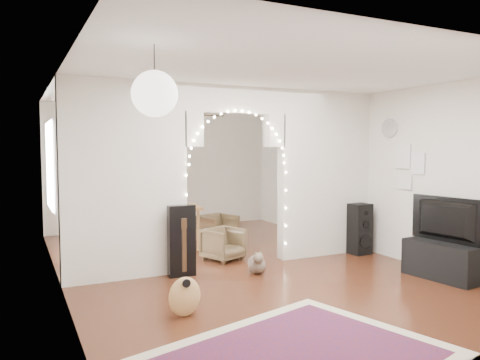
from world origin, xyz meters
name	(u,v)px	position (x,y,z in m)	size (l,w,h in m)	color
floor	(235,265)	(0.00, 0.00, 0.00)	(7.50, 7.50, 0.00)	black
ceiling	(235,86)	(0.00, 0.00, 2.70)	(5.00, 7.50, 0.02)	white
wall_back	(163,167)	(0.00, 3.75, 1.35)	(5.00, 0.02, 2.70)	silver
wall_front	(438,203)	(0.00, -3.75, 1.35)	(5.00, 0.02, 2.70)	silver
wall_left	(58,182)	(-2.50, 0.00, 1.35)	(0.02, 7.50, 2.70)	silver
wall_right	(365,173)	(2.50, 0.00, 1.35)	(0.02, 7.50, 2.70)	silver
divider_wall	(235,172)	(0.00, 0.00, 1.42)	(5.00, 0.20, 2.70)	silver
fairy_lights	(239,164)	(0.00, -0.13, 1.55)	(1.64, 0.04, 1.60)	#FFEABF
window	(50,165)	(-2.47, 1.80, 1.50)	(0.04, 1.20, 1.40)	white
wall_clock	(390,128)	(2.48, -0.60, 2.10)	(0.31, 0.31, 0.03)	white
picture_frames	(408,166)	(2.48, -1.00, 1.50)	(0.02, 0.50, 0.70)	white
paper_lantern	(155,94)	(-1.90, -2.40, 2.25)	(0.40, 0.40, 0.40)	white
ceiling_fan	(189,115)	(0.00, 2.00, 2.40)	(1.10, 1.10, 0.30)	gold
area_rug	(295,360)	(-0.93, -3.14, 0.01)	(2.61, 1.95, 0.02)	maroon
guitar_case	(182,241)	(-0.94, -0.25, 0.50)	(0.38, 0.13, 0.99)	black
acoustic_guitar	(185,281)	(-1.42, -1.75, 0.39)	(0.37, 0.17, 0.89)	tan
tabby_cat	(257,263)	(0.07, -0.58, 0.14)	(0.34, 0.53, 0.35)	brown
floor_speaker	(360,229)	(2.20, -0.25, 0.42)	(0.34, 0.31, 0.85)	black
media_console	(441,261)	(2.20, -1.92, 0.25)	(0.40, 1.00, 0.50)	black
tv	(443,220)	(2.20, -1.92, 0.81)	(1.07, 0.14, 0.62)	black
bookcase	(139,197)	(-0.62, 3.50, 0.74)	(1.44, 0.37, 1.48)	#C4B58E
dining_table	(165,210)	(-0.62, 1.58, 0.68)	(1.30, 0.96, 0.76)	olive
flower_vase	(165,201)	(-0.62, 1.58, 0.85)	(0.18, 0.18, 0.19)	silver
dining_chair_left	(224,244)	(-0.04, 0.35, 0.26)	(0.55, 0.56, 0.51)	brown
dining_chair_right	(218,229)	(0.36, 1.52, 0.28)	(0.59, 0.61, 0.55)	brown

